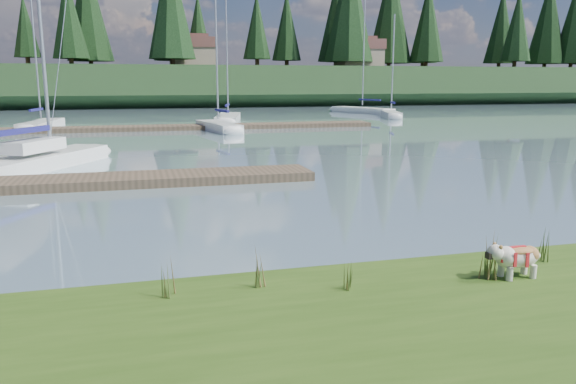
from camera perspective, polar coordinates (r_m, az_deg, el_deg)
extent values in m
plane|color=#809DAA|center=(40.14, -12.44, 6.19)|extent=(200.00, 200.00, 0.00)
cube|color=#1A3117|center=(82.99, -13.92, 10.35)|extent=(200.00, 20.00, 5.00)
cylinder|color=silver|center=(9.34, 21.59, -7.75)|extent=(0.10, 0.10, 0.21)
cylinder|color=silver|center=(9.50, 20.82, -7.37)|extent=(0.10, 0.10, 0.21)
cylinder|color=silver|center=(9.60, 23.64, -7.41)|extent=(0.10, 0.10, 0.21)
cylinder|color=silver|center=(9.75, 22.86, -7.05)|extent=(0.10, 0.10, 0.21)
ellipsoid|color=silver|center=(9.49, 22.39, -6.10)|extent=(0.70, 0.35, 0.33)
ellipsoid|color=#A6713E|center=(9.46, 22.44, -5.49)|extent=(0.49, 0.33, 0.12)
ellipsoid|color=silver|center=(9.21, 20.32, -5.77)|extent=(0.25, 0.26, 0.24)
cube|color=black|center=(9.16, 19.76, -6.10)|extent=(0.08, 0.12, 0.10)
cube|color=white|center=(23.82, -23.76, 2.71)|extent=(4.70, 6.92, 0.70)
ellipsoid|color=white|center=(26.67, -19.29, 3.85)|extent=(2.24, 2.40, 0.70)
cylinder|color=silver|center=(24.28, -23.97, 16.79)|extent=(0.14, 0.14, 10.60)
cube|color=navy|center=(22.87, -25.57, 5.60)|extent=(1.67, 2.90, 0.20)
cube|color=white|center=(23.42, -24.48, 4.32)|extent=(2.18, 2.77, 0.45)
cube|color=#4C3D2C|center=(19.37, -21.41, 0.91)|extent=(16.00, 2.00, 0.30)
cube|color=#4C3D2C|center=(40.27, -9.59, 6.52)|extent=(26.00, 2.20, 0.30)
cube|color=white|center=(43.60, -23.75, 6.18)|extent=(2.40, 6.74, 0.70)
ellipsoid|color=white|center=(46.75, -22.60, 6.55)|extent=(1.67, 1.98, 0.70)
cylinder|color=silver|center=(43.56, -24.36, 13.70)|extent=(0.12, 0.12, 10.30)
cube|color=navy|center=(42.67, -24.22, 7.64)|extent=(0.56, 2.63, 0.20)
cube|color=white|center=(38.76, -7.09, 6.52)|extent=(2.49, 6.29, 0.70)
ellipsoid|color=white|center=(41.67, -8.44, 6.81)|extent=(1.62, 1.89, 0.70)
cylinder|color=silver|center=(38.70, -7.29, 14.53)|extent=(0.12, 0.12, 9.66)
cube|color=navy|center=(37.89, -6.73, 8.21)|extent=(0.64, 2.44, 0.20)
cube|color=white|center=(47.52, -6.09, 7.40)|extent=(3.30, 7.71, 0.70)
ellipsoid|color=white|center=(51.26, -5.82, 7.69)|extent=(2.05, 2.36, 0.70)
cylinder|color=silver|center=(47.52, -6.26, 15.08)|extent=(0.12, 0.12, 11.56)
cube|color=navy|center=(46.43, -6.20, 8.77)|extent=(0.84, 2.96, 0.20)
cube|color=white|center=(53.05, 10.42, 7.68)|extent=(2.74, 5.56, 0.70)
ellipsoid|color=white|center=(55.73, 10.01, 7.86)|extent=(1.56, 1.76, 0.70)
cylinder|color=silver|center=(52.98, 10.61, 12.83)|extent=(0.12, 0.12, 8.38)
cube|color=navy|center=(52.26, 10.59, 8.92)|extent=(0.81, 2.13, 0.20)
cube|color=white|center=(60.28, 7.55, 8.18)|extent=(4.45, 7.98, 0.70)
ellipsoid|color=white|center=(63.20, 5.09, 8.37)|extent=(2.36, 2.61, 0.70)
cylinder|color=silver|center=(60.28, 7.71, 14.30)|extent=(0.12, 0.12, 11.71)
cube|color=navy|center=(59.45, 8.29, 9.25)|extent=(1.30, 2.99, 0.20)
cone|color=#475B23|center=(8.38, -3.08, -7.71)|extent=(0.03, 0.03, 0.60)
cone|color=brown|center=(8.35, -2.23, -8.19)|extent=(0.03, 0.03, 0.48)
cone|color=#475B23|center=(8.41, -2.72, -7.42)|extent=(0.03, 0.03, 0.66)
cone|color=brown|center=(8.41, -2.08, -8.28)|extent=(0.03, 0.03, 0.42)
cone|color=#475B23|center=(8.32, -2.82, -8.07)|extent=(0.03, 0.03, 0.54)
cone|color=#475B23|center=(8.39, 6.08, -8.42)|extent=(0.03, 0.03, 0.41)
cone|color=brown|center=(8.38, 6.96, -8.76)|extent=(0.03, 0.03, 0.33)
cone|color=#475B23|center=(8.43, 6.39, -8.18)|extent=(0.03, 0.03, 0.46)
cone|color=brown|center=(8.43, 7.04, -8.79)|extent=(0.03, 0.03, 0.29)
cone|color=#475B23|center=(8.33, 6.40, -8.72)|extent=(0.03, 0.03, 0.37)
cone|color=#475B23|center=(9.20, 19.49, -6.33)|extent=(0.03, 0.03, 0.69)
cone|color=brown|center=(9.22, 20.27, -6.78)|extent=(0.03, 0.03, 0.55)
cone|color=#475B23|center=(9.24, 19.71, -6.03)|extent=(0.03, 0.03, 0.76)
cone|color=brown|center=(9.28, 20.27, -6.89)|extent=(0.03, 0.03, 0.48)
cone|color=#475B23|center=(9.16, 19.86, -6.66)|extent=(0.03, 0.03, 0.62)
cone|color=#475B23|center=(8.25, -12.45, -8.56)|extent=(0.03, 0.03, 0.53)
cone|color=brown|center=(8.20, -11.63, -9.03)|extent=(0.03, 0.03, 0.42)
cone|color=#475B23|center=(8.27, -12.04, -8.30)|extent=(0.03, 0.03, 0.58)
cone|color=brown|center=(8.25, -11.43, -9.09)|extent=(0.03, 0.03, 0.37)
cone|color=#475B23|center=(8.18, -12.27, -8.91)|extent=(0.03, 0.03, 0.47)
cone|color=#475B23|center=(9.30, 18.85, -7.06)|extent=(0.03, 0.03, 0.40)
cone|color=brown|center=(9.31, 19.64, -7.33)|extent=(0.03, 0.03, 0.32)
cone|color=#475B23|center=(9.35, 19.06, -6.85)|extent=(0.03, 0.03, 0.43)
cone|color=brown|center=(9.37, 19.65, -7.35)|extent=(0.03, 0.03, 0.28)
cone|color=#475B23|center=(9.25, 19.22, -7.30)|extent=(0.03, 0.03, 0.36)
cone|color=#475B23|center=(10.47, 24.06, -4.87)|extent=(0.03, 0.03, 0.58)
cone|color=brown|center=(10.50, 24.74, -5.21)|extent=(0.03, 0.03, 0.47)
cone|color=#475B23|center=(10.52, 24.23, -4.64)|extent=(0.03, 0.03, 0.64)
cone|color=brown|center=(10.55, 24.72, -5.29)|extent=(0.03, 0.03, 0.41)
cone|color=#475B23|center=(10.43, 24.41, -5.12)|extent=(0.03, 0.03, 0.52)
cube|color=#33281C|center=(9.16, -3.07, -9.90)|extent=(60.00, 0.50, 0.14)
cylinder|color=#382619|center=(82.42, -21.14, 12.29)|extent=(0.60, 0.60, 1.80)
cone|color=black|center=(82.81, -21.44, 16.33)|extent=(4.84, 4.84, 11.00)
cylinder|color=#382619|center=(76.15, -11.61, 12.95)|extent=(0.60, 0.60, 1.80)
cone|color=black|center=(76.73, -11.84, 18.33)|extent=(6.16, 6.16, 14.00)
cylinder|color=#382619|center=(81.73, -3.15, 13.03)|extent=(0.60, 0.60, 1.80)
cone|color=black|center=(82.04, -3.19, 16.48)|extent=(3.96, 3.96, 9.00)
cylinder|color=#382619|center=(83.48, 6.14, 12.94)|extent=(0.60, 0.60, 1.80)
cone|color=black|center=(84.11, 6.26, 18.47)|extent=(7.04, 7.04, 16.00)
cylinder|color=#382619|center=(92.05, 13.82, 12.53)|extent=(0.60, 0.60, 1.80)
cone|color=black|center=(92.44, 14.01, 16.43)|extent=(5.28, 5.28, 12.00)
cylinder|color=#382619|center=(95.64, 22.01, 11.99)|extent=(0.60, 0.60, 1.80)
cone|color=black|center=(95.96, 22.26, 15.34)|extent=(4.62, 4.62, 10.50)
cylinder|color=#382619|center=(106.12, 26.77, 11.46)|extent=(0.60, 0.60, 1.80)
cone|color=black|center=(106.52, 27.12, 15.20)|extent=(5.94, 5.94, 13.50)
cube|color=gray|center=(81.39, -9.68, 13.25)|extent=(6.00, 5.00, 2.80)
cube|color=brown|center=(81.49, -9.73, 14.72)|extent=(6.30, 5.30, 1.40)
cube|color=brown|center=(81.55, -9.75, 15.28)|extent=(4.20, 3.60, 0.70)
cube|color=gray|center=(85.15, 7.19, 13.22)|extent=(6.00, 5.00, 2.80)
cube|color=brown|center=(85.25, 7.23, 14.63)|extent=(6.30, 5.30, 1.40)
cube|color=brown|center=(85.30, 7.24, 15.17)|extent=(4.20, 3.60, 0.70)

